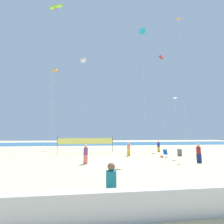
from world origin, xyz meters
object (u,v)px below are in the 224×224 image
(beachgoer_maroon_shirt, at_px, (199,152))
(kite_cyan_delta, at_px, (143,32))
(mother_figure, at_px, (111,185))
(kite_white_diamond, at_px, (175,99))
(beachgoer_navy_shirt, at_px, (159,146))
(volleyball_net, at_px, (86,142))
(trash_barrel, at_px, (180,152))
(kite_orange_inflatable, at_px, (55,71))
(kite_white_delta, at_px, (83,60))
(kite_violet_diamond, at_px, (78,67))
(beach_handbag, at_px, (162,156))
(beachgoer_coral_shirt, at_px, (129,149))
(kite_lime_tube, at_px, (56,7))
(beachgoer_plum_shirt, at_px, (86,153))
(kite_orange_diamond, at_px, (180,31))
(folding_beach_chair, at_px, (166,153))
(kite_red_tube, at_px, (161,58))
(toddler_figure, at_px, (126,199))

(beachgoer_maroon_shirt, relative_size, kite_cyan_delta, 0.11)
(mother_figure, bearing_deg, kite_white_diamond, 80.70)
(beachgoer_navy_shirt, distance_m, volleyball_net, 11.45)
(mother_figure, height_order, kite_white_diamond, kite_white_diamond)
(beachgoer_navy_shirt, distance_m, trash_barrel, 5.12)
(mother_figure, bearing_deg, kite_orange_inflatable, 135.01)
(beachgoer_navy_shirt, bearing_deg, kite_white_delta, -121.84)
(beachgoer_maroon_shirt, bearing_deg, kite_violet_diamond, 62.99)
(beach_handbag, relative_size, kite_orange_inflatable, 0.02)
(beachgoer_coral_shirt, distance_m, beachgoer_navy_shirt, 7.25)
(kite_lime_tube, bearing_deg, beachgoer_navy_shirt, 16.05)
(kite_lime_tube, bearing_deg, beachgoer_maroon_shirt, -19.02)
(trash_barrel, bearing_deg, beachgoer_plum_shirt, -160.12)
(kite_orange_inflatable, bearing_deg, kite_orange_diamond, -22.10)
(mother_figure, xyz_separation_m, kite_orange_inflatable, (-7.89, 25.13, 14.12))
(kite_lime_tube, bearing_deg, beachgoer_coral_shirt, 1.73)
(beachgoer_coral_shirt, xyz_separation_m, kite_white_diamond, (5.92, -1.47, 6.46))
(beachgoer_plum_shirt, bearing_deg, folding_beach_chair, 95.13)
(folding_beach_chair, xyz_separation_m, kite_white_diamond, (1.60, 0.03, 6.91))
(kite_white_diamond, bearing_deg, kite_white_delta, 128.72)
(kite_white_delta, xyz_separation_m, kite_red_tube, (16.40, -5.05, -1.02))
(folding_beach_chair, height_order, kite_orange_inflatable, kite_orange_inflatable)
(mother_figure, distance_m, kite_violet_diamond, 30.54)
(beach_handbag, height_order, kite_white_diamond, kite_white_diamond)
(kite_lime_tube, height_order, kite_orange_inflatable, kite_lime_tube)
(kite_lime_tube, relative_size, kite_white_delta, 0.99)
(trash_barrel, height_order, kite_lime_tube, kite_lime_tube)
(beachgoer_coral_shirt, distance_m, beach_handbag, 4.18)
(toddler_figure, distance_m, kite_orange_inflatable, 30.31)
(kite_white_diamond, bearing_deg, kite_cyan_delta, 179.36)
(kite_white_delta, bearing_deg, beachgoer_coral_shirt, -64.54)
(beach_handbag, bearing_deg, kite_violet_diamond, 130.56)
(folding_beach_chair, xyz_separation_m, trash_barrel, (2.21, 0.67, -0.02))
(beachgoer_navy_shirt, xyz_separation_m, kite_white_diamond, (0.04, -5.70, 6.47))
(beachgoer_maroon_shirt, bearing_deg, kite_orange_diamond, 0.07)
(mother_figure, relative_size, kite_cyan_delta, 0.10)
(kite_cyan_delta, bearing_deg, toddler_figure, -111.80)
(beachgoer_navy_shirt, relative_size, trash_barrel, 1.93)
(mother_figure, relative_size, beachgoer_maroon_shirt, 0.93)
(toddler_figure, xyz_separation_m, kite_red_tube, (13.02, 24.42, 18.19))
(beachgoer_coral_shirt, xyz_separation_m, beachgoer_navy_shirt, (5.88, 4.23, -0.01))
(kite_lime_tube, relative_size, kite_violet_diamond, 1.16)
(beachgoer_plum_shirt, bearing_deg, kite_cyan_delta, 101.90)
(beachgoer_coral_shirt, xyz_separation_m, beachgoer_plum_shirt, (-5.33, -5.11, 0.04))
(folding_beach_chair, bearing_deg, beachgoer_coral_shirt, 167.55)
(toddler_figure, distance_m, kite_white_delta, 35.35)
(folding_beach_chair, bearing_deg, kite_white_delta, 131.63)
(beachgoer_coral_shirt, height_order, volleyball_net, volleyball_net)
(kite_lime_tube, distance_m, kite_white_diamond, 20.15)
(beachgoer_navy_shirt, relative_size, kite_white_delta, 0.08)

